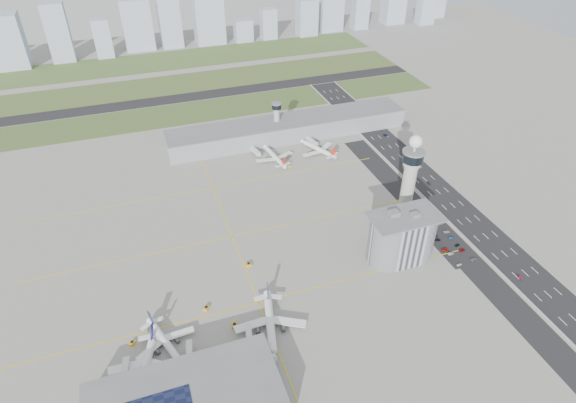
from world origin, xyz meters
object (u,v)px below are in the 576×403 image
object	(u,v)px
tug_5	(308,153)
car_hw_4	(344,111)
secondary_tower	(277,117)
car_lot_6	(473,259)
tug_3	(249,264)
car_hw_2	(385,135)
car_lot_11	(440,224)
tug_4	(288,165)
car_lot_10	(447,232)
car_lot_5	(426,229)
jet_bridge_near_1	(190,367)
jet_bridge_near_2	(251,350)
airplane_near_b	(165,340)
car_lot_4	(435,236)
airplane_far_a	(274,154)
car_lot_1	(451,254)
airplane_near_c	(270,322)
car_lot_7	(462,250)
car_lot_8	(457,245)
airplane_far_b	(318,146)
tug_2	(235,325)
jet_bridge_near_0	(124,386)
control_tower	(410,177)
car_lot_3	(437,240)
car_hw_0	(520,277)
car_lot_2	(445,249)
tug_0	(132,343)
car_lot_0	(459,265)
jet_bridge_far_0	(252,149)
car_hw_1	(429,183)
admin_building	(402,237)
car_lot_9	(451,238)
tug_1	(206,308)
jet_bridge_far_1	(308,139)

from	to	relation	value
tug_5	car_hw_4	bearing A→B (deg)	-149.03
secondary_tower	car_lot_6	world-z (taller)	secondary_tower
tug_3	car_hw_2	xyz separation A→B (m)	(158.12, 120.42, -0.36)
car_lot_11	car_hw_2	xyz separation A→B (m)	(27.00, 124.37, -0.02)
tug_4	car_hw_2	bearing A→B (deg)	4.44
car_lot_10	car_lot_5	bearing A→B (deg)	60.79
jet_bridge_near_1	jet_bridge_near_2	xyz separation A→B (m)	(30.00, 0.00, 0.00)
secondary_tower	airplane_near_b	xyz separation A→B (m)	(-121.62, -193.29, -13.60)
car_lot_4	car_lot_10	world-z (taller)	car_lot_4
airplane_far_a	car_lot_1	world-z (taller)	airplane_far_a
airplane_near_c	airplane_far_a	size ratio (longest dim) A/B	1.17
jet_bridge_near_2	car_hw_2	xyz separation A→B (m)	(173.92, 181.57, -2.22)
car_lot_7	airplane_far_a	bearing A→B (deg)	24.58
car_hw_2	airplane_near_b	bearing A→B (deg)	-151.22
car_lot_8	car_lot_7	bearing A→B (deg)	170.54
airplane_near_b	car_lot_10	xyz separation A→B (m)	(184.82, 30.97, -4.63)
airplane_far_b	tug_2	world-z (taller)	airplane_far_b
airplane_far_a	jet_bridge_near_0	distance (m)	217.53
control_tower	airplane_near_b	size ratio (longest dim) A/B	1.74
airplane_far_b	car_lot_3	distance (m)	134.39
tug_2	car_hw_2	world-z (taller)	tug_2
jet_bridge_near_2	car_hw_0	bearing A→B (deg)	-80.41
car_lot_8	car_hw_2	world-z (taller)	car_hw_2
control_tower	car_lot_2	size ratio (longest dim) A/B	13.81
jet_bridge_near_2	tug_0	xyz separation A→B (m)	(-54.82, 25.25, -1.99)
tug_5	car_lot_3	size ratio (longest dim) A/B	0.85
tug_4	car_lot_0	world-z (taller)	tug_4
airplane_near_c	tug_4	bearing A→B (deg)	170.70
tug_0	car_lot_1	xyz separation A→B (m)	(191.05, 4.29, -0.21)
jet_bridge_far_0	secondary_tower	bearing A→B (deg)	112.74
airplane_near_b	car_lot_6	world-z (taller)	airplane_near_b
secondary_tower	car_lot_7	distance (m)	192.06
car_hw_1	car_hw_2	size ratio (longest dim) A/B	0.75
admin_building	car_hw_1	world-z (taller)	admin_building
jet_bridge_near_1	car_lot_9	xyz separation A→B (m)	(175.54, 42.52, -2.27)
car_lot_5	car_hw_1	bearing A→B (deg)	-41.03
car_hw_1	tug_2	bearing A→B (deg)	-159.26
car_lot_4	airplane_near_c	bearing A→B (deg)	112.54
control_tower	jet_bridge_near_1	world-z (taller)	control_tower
car_lot_6	control_tower	bearing A→B (deg)	20.88
airplane_far_a	car_hw_2	world-z (taller)	airplane_far_a
jet_bridge_near_0	tug_1	bearing A→B (deg)	-41.64
airplane_far_b	car_lot_11	bearing A→B (deg)	174.59
tug_0	car_lot_2	distance (m)	190.13
jet_bridge_near_2	airplane_far_a	bearing A→B (deg)	-11.46
tug_3	car_lot_7	distance (m)	132.78
airplane_far_b	car_lot_4	size ratio (longest dim) A/B	10.53
jet_bridge_far_1	tug_4	distance (m)	42.92
tug_1	car_lot_1	world-z (taller)	tug_1
airplane_far_a	car_lot_10	world-z (taller)	airplane_far_a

